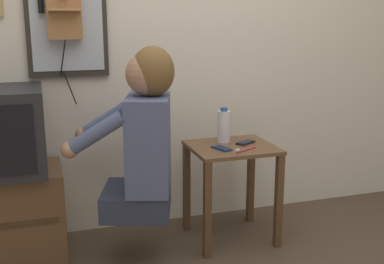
{
  "coord_description": "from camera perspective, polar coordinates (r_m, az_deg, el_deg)",
  "views": [
    {
      "loc": [
        -0.75,
        -1.91,
        1.33
      ],
      "look_at": [
        0.06,
        0.59,
        0.7
      ],
      "focal_mm": 45.0,
      "sensor_mm": 36.0,
      "label": 1
    }
  ],
  "objects": [
    {
      "name": "cell_phone_held",
      "position": [
        2.78,
        3.53,
        -1.93
      ],
      "size": [
        0.1,
        0.14,
        0.01
      ],
      "rotation": [
        0.0,
        0.0,
        0.34
      ],
      "color": "navy",
      "rests_on": "side_table"
    },
    {
      "name": "wall_mirror",
      "position": [
        2.92,
        -14.69,
        13.54
      ],
      "size": [
        0.46,
        0.03,
        0.73
      ],
      "color": "#2D2823"
    },
    {
      "name": "person",
      "position": [
        2.57,
        -5.74,
        -0.34
      ],
      "size": [
        0.63,
        0.53,
        0.91
      ],
      "rotation": [
        0.0,
        0.0,
        1.27
      ],
      "color": "#2D3347",
      "rests_on": "ground_plane"
    },
    {
      "name": "cell_phone_spare",
      "position": [
        2.92,
        6.36,
        -1.24
      ],
      "size": [
        0.14,
        0.12,
        0.01
      ],
      "rotation": [
        0.0,
        0.0,
        -1.01
      ],
      "color": "black",
      "rests_on": "side_table"
    },
    {
      "name": "toothbrush",
      "position": [
        2.76,
        6.24,
        -2.09
      ],
      "size": [
        0.16,
        0.09,
        0.02
      ],
      "rotation": [
        0.0,
        0.0,
        2.06
      ],
      "color": "#D83F4C",
      "rests_on": "side_table"
    },
    {
      "name": "side_table",
      "position": [
        2.9,
        4.68,
        -4.27
      ],
      "size": [
        0.49,
        0.44,
        0.59
      ],
      "color": "brown",
      "rests_on": "ground_plane"
    },
    {
      "name": "wall_back",
      "position": [
        3.05,
        -3.83,
        12.34
      ],
      "size": [
        6.8,
        0.05,
        2.55
      ],
      "color": "silver",
      "rests_on": "ground_plane"
    },
    {
      "name": "water_bottle",
      "position": [
        2.92,
        3.78,
        0.71
      ],
      "size": [
        0.08,
        0.08,
        0.21
      ],
      "color": "silver",
      "rests_on": "side_table"
    },
    {
      "name": "wall_phone_antique",
      "position": [
        2.88,
        -15.07,
        14.83
      ],
      "size": [
        0.23,
        0.19,
        0.84
      ],
      "color": "#9E6B3D"
    }
  ]
}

